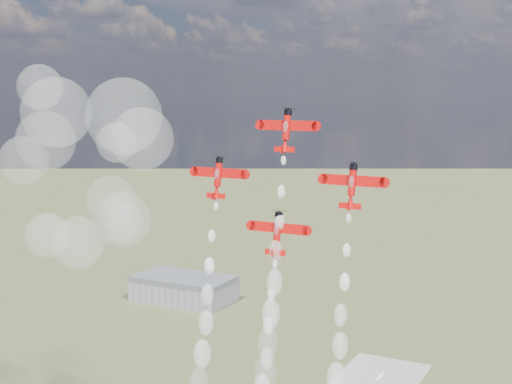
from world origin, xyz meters
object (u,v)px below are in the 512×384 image
object	(u,v)px
plane_left	(218,177)
plane_right	(352,185)
plane_lead	(286,129)
plane_slot	(277,232)
hangar	(184,288)

from	to	relation	value
plane_left	plane_right	distance (m)	30.33
plane_lead	plane_left	world-z (taller)	plane_lead
plane_lead	plane_slot	bearing A→B (deg)	-90.00
plane_lead	plane_slot	distance (m)	21.23
plane_lead	plane_right	bearing A→B (deg)	-7.91
hangar	plane_slot	bearing A→B (deg)	-51.92
plane_slot	plane_lead	bearing A→B (deg)	90.00
plane_lead	plane_right	world-z (taller)	plane_lead
plane_lead	plane_right	xyz separation A→B (m)	(15.17, -2.11, -10.40)
hangar	plane_left	distance (m)	221.90
plane_left	plane_slot	world-z (taller)	plane_left
plane_lead	hangar	bearing A→B (deg)	128.78
plane_lead	plane_slot	xyz separation A→B (m)	(0.00, -4.22, -20.81)
plane_left	hangar	bearing A→B (deg)	125.12
plane_right	plane_slot	xyz separation A→B (m)	(-15.17, -2.11, -10.40)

